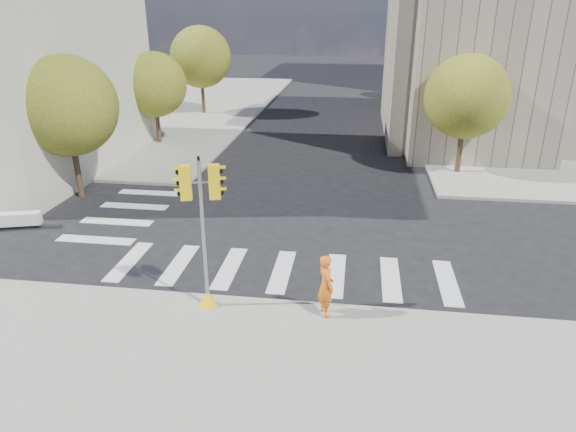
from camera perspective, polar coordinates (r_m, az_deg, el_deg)
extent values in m
plane|color=black|center=(19.07, 0.50, -3.37)|extent=(160.00, 160.00, 0.00)
cube|color=gray|center=(49.12, -19.50, 11.42)|extent=(28.00, 40.00, 0.15)
cube|color=gray|center=(32.79, 21.01, 18.69)|extent=(8.00, 8.00, 14.00)
cylinder|color=#382616|center=(25.57, -22.34, 4.61)|extent=(0.28, 0.28, 2.45)
sphere|color=#39641C|center=(24.92, -23.34, 11.15)|extent=(4.40, 4.40, 4.40)
cylinder|color=#382616|center=(34.31, -14.22, 9.52)|extent=(0.28, 0.28, 2.17)
sphere|color=#39641C|center=(33.85, -14.66, 13.95)|extent=(4.00, 4.00, 4.00)
cylinder|color=#382616|center=(43.53, -9.41, 12.78)|extent=(0.28, 0.28, 2.62)
sphere|color=#39641C|center=(43.13, -9.69, 17.01)|extent=(4.80, 4.80, 4.80)
cylinder|color=#382616|center=(28.46, 18.50, 6.73)|extent=(0.28, 0.28, 2.38)
sphere|color=#39641C|center=(27.89, 19.23, 12.41)|extent=(4.20, 4.20, 4.20)
cylinder|color=#382616|center=(40.03, 15.69, 11.38)|extent=(0.28, 0.28, 2.52)
sphere|color=#39641C|center=(39.61, 16.17, 15.77)|extent=(4.60, 4.60, 4.60)
cylinder|color=#382616|center=(51.82, 14.10, 13.71)|extent=(0.28, 0.28, 2.27)
sphere|color=#39641C|center=(51.52, 14.39, 16.71)|extent=(4.00, 4.00, 4.00)
cylinder|color=black|center=(31.86, 18.87, 13.71)|extent=(0.12, 0.12, 8.00)
cube|color=black|center=(31.59, 19.82, 20.86)|extent=(0.35, 0.18, 0.22)
cylinder|color=black|center=(45.61, 15.82, 16.29)|extent=(0.12, 0.12, 8.00)
cube|color=black|center=(45.43, 16.38, 21.29)|extent=(0.35, 0.18, 0.22)
cone|color=yellow|center=(15.27, -8.90, -8.95)|extent=(0.56, 0.56, 0.50)
cylinder|color=gray|center=(14.37, -9.35, -2.31)|extent=(0.11, 0.11, 4.38)
cylinder|color=black|center=(13.61, -9.93, 6.30)|extent=(0.07, 0.07, 0.12)
cylinder|color=gray|center=(13.80, -9.76, 3.71)|extent=(0.89, 0.27, 0.06)
cube|color=yellow|center=(13.83, -11.33, 3.64)|extent=(0.34, 0.28, 0.95)
cube|color=yellow|center=(13.78, -8.18, 3.77)|extent=(0.34, 0.28, 0.95)
imported|color=orange|center=(14.39, 4.23, -7.71)|extent=(0.70, 0.80, 1.85)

